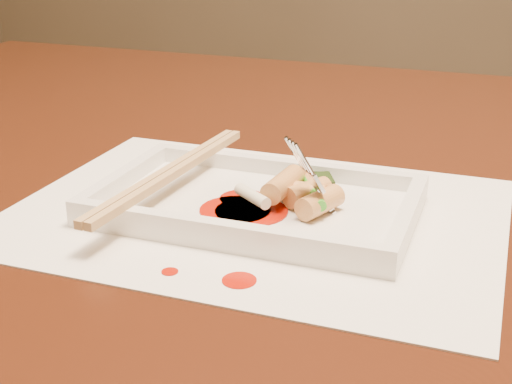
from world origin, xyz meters
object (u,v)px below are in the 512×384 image
(plate_base, at_px, (256,208))
(fork, at_px, (348,119))
(chopstick_a, at_px, (166,172))
(table, at_px, (281,234))
(placemat, at_px, (256,213))

(plate_base, xyz_separation_m, fork, (0.07, 0.02, 0.08))
(chopstick_a, bearing_deg, table, 74.92)
(table, distance_m, fork, 0.26)
(placemat, xyz_separation_m, fork, (0.07, 0.02, 0.08))
(plate_base, xyz_separation_m, chopstick_a, (-0.08, 0.00, 0.02))
(table, distance_m, placemat, 0.21)
(chopstick_a, height_order, fork, fork)
(chopstick_a, bearing_deg, plate_base, 0.00)
(placemat, relative_size, fork, 2.86)
(table, height_order, plate_base, plate_base)
(table, xyz_separation_m, chopstick_a, (-0.05, -0.17, 0.13))
(table, height_order, chopstick_a, chopstick_a)
(table, xyz_separation_m, fork, (0.10, -0.16, 0.18))
(placemat, height_order, plate_base, plate_base)
(plate_base, bearing_deg, chopstick_a, 180.00)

